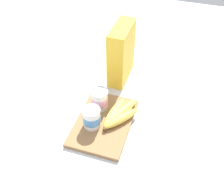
% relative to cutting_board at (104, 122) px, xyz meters
% --- Properties ---
extents(ground_plane, '(2.40, 2.40, 0.00)m').
position_rel_cutting_board_xyz_m(ground_plane, '(0.00, 0.00, -0.01)').
color(ground_plane, silver).
extents(cutting_board, '(0.30, 0.20, 0.02)m').
position_rel_cutting_board_xyz_m(cutting_board, '(0.00, 0.00, 0.00)').
color(cutting_board, olive).
rests_on(cutting_board, ground_plane).
extents(cereal_box, '(0.19, 0.08, 0.26)m').
position_rel_cutting_board_xyz_m(cereal_box, '(0.30, 0.02, 0.12)').
color(cereal_box, yellow).
rests_on(cereal_box, ground_plane).
extents(yogurt_cup_front, '(0.07, 0.07, 0.08)m').
position_rel_cutting_board_xyz_m(yogurt_cup_front, '(-0.03, 0.03, 0.05)').
color(yogurt_cup_front, white).
rests_on(yogurt_cup_front, cutting_board).
extents(yogurt_cup_back, '(0.07, 0.07, 0.09)m').
position_rel_cutting_board_xyz_m(yogurt_cup_back, '(0.06, 0.04, 0.05)').
color(yogurt_cup_back, white).
rests_on(yogurt_cup_back, cutting_board).
extents(banana_bunch, '(0.19, 0.13, 0.04)m').
position_rel_cutting_board_xyz_m(banana_bunch, '(0.03, -0.05, 0.03)').
color(banana_bunch, '#F0CB4C').
rests_on(banana_bunch, cutting_board).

